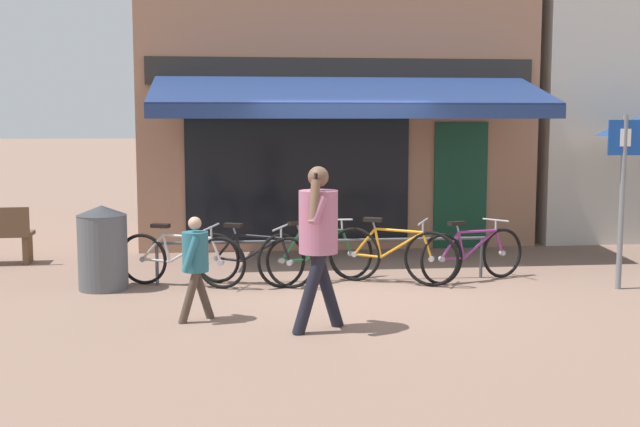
# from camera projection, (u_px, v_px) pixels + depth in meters

# --- Properties ---
(ground_plane) EXTENTS (160.00, 160.00, 0.00)m
(ground_plane) POSITION_uv_depth(u_px,v_px,m) (356.00, 288.00, 10.26)
(ground_plane) COLOR #846656
(shop_front) EXTENTS (6.62, 4.86, 5.81)m
(shop_front) POSITION_uv_depth(u_px,v_px,m) (331.00, 77.00, 14.39)
(shop_front) COLOR #9E7056
(shop_front) RESTS_ON ground_plane
(bike_rack_rail) EXTENTS (4.45, 0.04, 0.57)m
(bike_rack_rail) POSITION_uv_depth(u_px,v_px,m) (323.00, 245.00, 10.64)
(bike_rack_rail) COLOR #47494F
(bike_rack_rail) RESTS_ON ground_plane
(bicycle_silver) EXTENTS (1.67, 0.77, 0.82)m
(bicycle_silver) POSITION_uv_depth(u_px,v_px,m) (181.00, 259.00, 10.31)
(bicycle_silver) COLOR black
(bicycle_silver) RESTS_ON ground_plane
(bicycle_black) EXTENTS (1.56, 0.83, 0.81)m
(bicycle_black) POSITION_uv_depth(u_px,v_px,m) (252.00, 258.00, 10.38)
(bicycle_black) COLOR black
(bicycle_black) RESTS_ON ground_plane
(bicycle_green) EXTENTS (1.66, 0.89, 0.86)m
(bicycle_green) POSITION_uv_depth(u_px,v_px,m) (317.00, 255.00, 10.55)
(bicycle_green) COLOR black
(bicycle_green) RESTS_ON ground_plane
(bicycle_orange) EXTENTS (1.61, 0.86, 0.87)m
(bicycle_orange) POSITION_uv_depth(u_px,v_px,m) (392.00, 255.00, 10.49)
(bicycle_orange) COLOR black
(bicycle_orange) RESTS_ON ground_plane
(bicycle_purple) EXTENTS (1.61, 0.76, 0.82)m
(bicycle_purple) POSITION_uv_depth(u_px,v_px,m) (472.00, 254.00, 10.67)
(bicycle_purple) COLOR black
(bicycle_purple) RESTS_ON ground_plane
(pedestrian_adult) EXTENTS (0.58, 0.70, 1.70)m
(pedestrian_adult) POSITION_uv_depth(u_px,v_px,m) (318.00, 231.00, 8.11)
(pedestrian_adult) COLOR black
(pedestrian_adult) RESTS_ON ground_plane
(pedestrian_child) EXTENTS (0.39, 0.48, 1.14)m
(pedestrian_child) POSITION_uv_depth(u_px,v_px,m) (195.00, 258.00, 8.54)
(pedestrian_child) COLOR #47382D
(pedestrian_child) RESTS_ON ground_plane
(litter_bin) EXTENTS (0.63, 0.63, 1.08)m
(litter_bin) POSITION_uv_depth(u_px,v_px,m) (103.00, 247.00, 10.14)
(litter_bin) COLOR #515459
(litter_bin) RESTS_ON ground_plane
(parking_sign) EXTENTS (0.44, 0.07, 2.21)m
(parking_sign) POSITION_uv_depth(u_px,v_px,m) (623.00, 183.00, 10.06)
(parking_sign) COLOR slate
(parking_sign) RESTS_ON ground_plane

